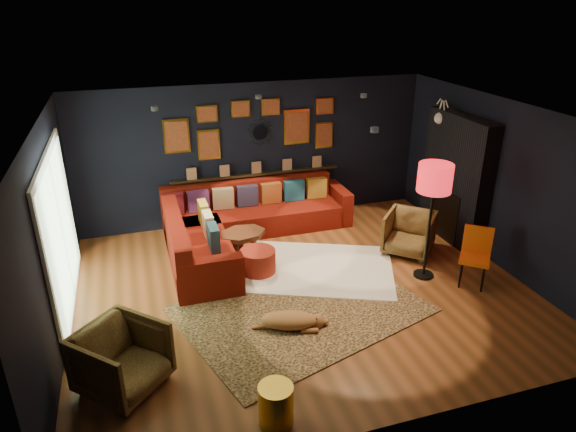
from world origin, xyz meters
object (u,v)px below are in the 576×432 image
object	(u,v)px
sectional	(235,226)
floor_lamp	(435,183)
dog	(289,317)
pouf	(258,261)
armchair_right	(409,231)
gold_stool	(276,405)
armchair_left	(122,356)
orange_chair	(476,251)
coffee_table	(243,236)

from	to	relation	value
sectional	floor_lamp	xyz separation A→B (m)	(2.54, -2.01, 1.22)
sectional	dog	size ratio (longest dim) A/B	3.36
pouf	dog	bearing A→B (deg)	-89.30
dog	armchair_right	bearing A→B (deg)	47.19
sectional	gold_stool	bearing A→B (deg)	-96.55
armchair_left	sectional	bearing A→B (deg)	13.86
pouf	armchair_left	bearing A→B (deg)	-135.38
sectional	floor_lamp	bearing A→B (deg)	-38.46
orange_chair	armchair_right	bearing A→B (deg)	150.49
armchair_right	gold_stool	bearing A→B (deg)	-94.57
sectional	gold_stool	world-z (taller)	sectional
sectional	coffee_table	distance (m)	0.51
armchair_right	orange_chair	xyz separation A→B (m)	(0.43, -1.16, 0.13)
coffee_table	armchair_left	size ratio (longest dim) A/B	1.08
pouf	orange_chair	world-z (taller)	orange_chair
sectional	orange_chair	bearing A→B (deg)	-37.42
coffee_table	floor_lamp	size ratio (longest dim) A/B	0.50
sectional	coffee_table	bearing A→B (deg)	-88.37
armchair_right	floor_lamp	xyz separation A→B (m)	(-0.16, -0.78, 1.15)
pouf	dog	world-z (taller)	pouf
armchair_left	coffee_table	bearing A→B (deg)	9.06
pouf	gold_stool	distance (m)	3.07
coffee_table	floor_lamp	bearing A→B (deg)	-30.89
sectional	gold_stool	xyz separation A→B (m)	(-0.48, -4.16, -0.10)
armchair_right	gold_stool	xyz separation A→B (m)	(-3.17, -2.93, -0.16)
armchair_left	floor_lamp	distance (m)	4.75
sectional	coffee_table	size ratio (longest dim) A/B	3.77
pouf	orange_chair	size ratio (longest dim) A/B	0.62
sectional	pouf	size ratio (longest dim) A/B	6.18
sectional	gold_stool	size ratio (longest dim) A/B	7.52
pouf	gold_stool	bearing A→B (deg)	-101.02
armchair_left	orange_chair	distance (m)	5.13
coffee_table	armchair_right	world-z (taller)	armchair_right
sectional	pouf	world-z (taller)	sectional
orange_chair	dog	xyz separation A→B (m)	(-3.00, -0.29, -0.35)
pouf	floor_lamp	distance (m)	2.90
floor_lamp	coffee_table	bearing A→B (deg)	149.11
coffee_table	pouf	world-z (taller)	coffee_table
coffee_table	armchair_right	distance (m)	2.78
sectional	armchair_right	distance (m)	2.97
gold_stool	floor_lamp	xyz separation A→B (m)	(3.01, 2.14, 1.32)
floor_lamp	orange_chair	bearing A→B (deg)	-32.65
armchair_left	gold_stool	distance (m)	1.77
pouf	dog	distance (m)	1.54
coffee_table	armchair_left	distance (m)	3.30
pouf	coffee_table	bearing A→B (deg)	98.34
armchair_left	floor_lamp	xyz separation A→B (m)	(4.47, 1.15, 1.12)
armchair_left	orange_chair	xyz separation A→B (m)	(5.07, 0.77, 0.10)
armchair_right	floor_lamp	size ratio (longest dim) A/B	0.43
armchair_left	orange_chair	world-z (taller)	orange_chair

